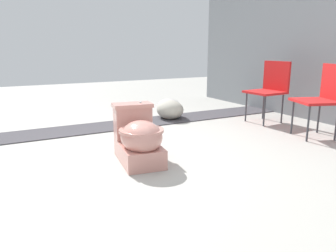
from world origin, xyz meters
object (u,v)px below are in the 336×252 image
folding_chair_left (271,85)px  folding_chair_middle (325,93)px  toilet (139,138)px  boulder_far (170,110)px  boulder_near (169,108)px

folding_chair_left → folding_chair_middle: same height
folding_chair_middle → toilet: bearing=14.7°
toilet → boulder_far: (-1.49, 1.13, -0.08)m
toilet → boulder_near: (-1.58, 1.16, -0.08)m
toilet → boulder_near: bearing=151.9°
toilet → folding_chair_left: 2.39m
toilet → folding_chair_left: folding_chair_left is taller
folding_chair_left → folding_chair_middle: bearing=83.8°
toilet → folding_chair_left: bearing=115.1°
folding_chair_left → boulder_far: (-0.80, -1.14, -0.38)m
boulder_near → boulder_far: size_ratio=0.83×
toilet → boulder_near: 1.96m
toilet → boulder_far: bearing=151.1°
folding_chair_left → toilet: bearing=14.4°
folding_chair_middle → boulder_near: folding_chair_middle is taller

